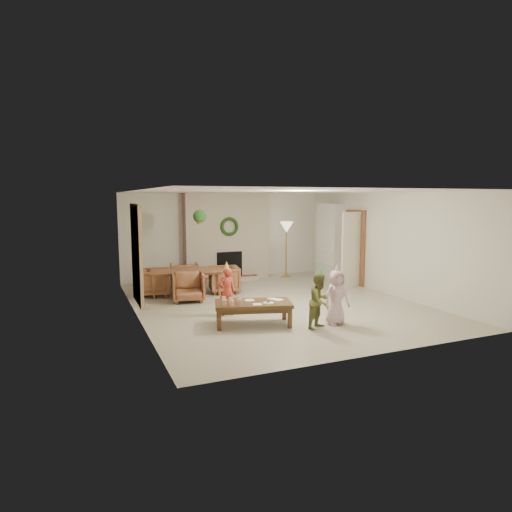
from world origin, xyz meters
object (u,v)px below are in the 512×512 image
dining_chair_far (184,276)px  child_pink (337,297)px  dining_chair_right (224,279)px  coffee_table_top (253,304)px  dining_chair_left (155,282)px  child_red (227,292)px  child_plaid (320,301)px  dining_chair_near (188,287)px  dining_table (186,282)px

dining_chair_far → child_pink: child_pink is taller
dining_chair_far → dining_chair_right: size_ratio=1.00×
coffee_table_top → child_pink: (1.45, -0.58, 0.12)m
dining_chair_left → child_pink: child_pink is taller
child_red → child_pink: (1.69, -1.39, 0.03)m
child_plaid → coffee_table_top: bearing=121.3°
dining_chair_near → dining_chair_right: (1.06, 0.58, 0.00)m
dining_chair_right → child_red: size_ratio=0.75×
dining_chair_far → coffee_table_top: size_ratio=0.52×
dining_chair_right → child_plaid: 3.62m
coffee_table_top → dining_chair_right: bearing=98.4°
dining_chair_left → coffee_table_top: bearing=-148.3°
dining_table → dining_chair_right: 0.94m
dining_chair_left → child_red: bearing=-146.5°
dining_chair_left → child_plaid: 4.49m
dining_table → dining_chair_near: bearing=-90.0°
dining_chair_near → coffee_table_top: (0.66, -2.32, 0.07)m
dining_chair_near → dining_chair_far: same height
dining_table → child_plaid: child_plaid is taller
dining_chair_left → coffee_table_top: dining_chair_left is taller
dining_table → child_pink: (1.98, -3.64, 0.22)m
dining_table → dining_chair_near: (-0.13, -0.74, 0.03)m
dining_table → child_pink: child_pink is taller
dining_chair_far → child_pink: (1.85, -4.38, 0.18)m
dining_table → coffee_table_top: dining_table is taller
coffee_table_top → dining_chair_near: bearing=122.2°
dining_chair_right → dining_table: bearing=-90.0°
dining_chair_near → child_red: 1.57m
dining_chair_right → child_red: (-0.64, -2.08, 0.16)m
dining_table → child_red: (0.29, -2.25, 0.19)m
dining_chair_near → child_pink: bearing=-43.9°
dining_chair_left → dining_chair_far: bearing=-45.0°
dining_chair_near → dining_chair_far: (0.26, 1.48, 0.00)m
coffee_table_top → child_plaid: 1.23m
dining_chair_left → child_plaid: child_plaid is taller
dining_table → child_plaid: size_ratio=1.69×
dining_chair_near → dining_chair_right: 1.21m
coffee_table_top → child_pink: child_pink is taller
child_red → coffee_table_top: bearing=107.3°
child_red → child_plaid: (1.27, -1.48, 0.02)m
coffee_table_top → dining_chair_far: bearing=112.2°
dining_table → coffee_table_top: bearing=-70.2°
dining_chair_far → child_red: size_ratio=0.75×
dining_table → child_plaid: bearing=-57.2°
dining_chair_left → dining_chair_right: (1.67, -0.30, 0.00)m
child_red → child_pink: 2.19m
dining_chair_left → child_plaid: bearing=-139.1°
dining_table → dining_chair_far: (0.13, 0.74, 0.03)m
coffee_table_top → child_plaid: size_ratio=1.39×
dining_chair_left → child_plaid: (2.30, -3.85, 0.17)m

